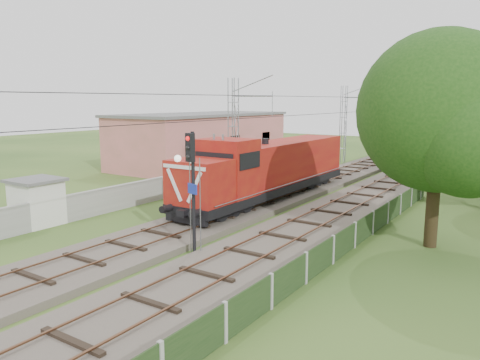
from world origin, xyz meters
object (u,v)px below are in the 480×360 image
Objects in this scene: signal_post at (192,172)px; relay_hut at (37,202)px; locomotive at (269,168)px; coach_rake at (471,127)px.

relay_hut is (-10.24, -0.42, -2.38)m from signal_post.
signal_post is 10.52m from relay_hut.
coach_rake is (5.00, 51.29, 0.35)m from locomotive.
coach_rake is at bearing 78.84° from relay_hut.
locomotive is at bearing 57.46° from relay_hut.
signal_post reaches higher than locomotive.
relay_hut is (-7.40, -11.60, -0.98)m from locomotive.
locomotive is 6.86× the size of relay_hut.
coach_rake is at bearing 88.02° from signal_post.
coach_rake is 28.04× the size of relay_hut.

